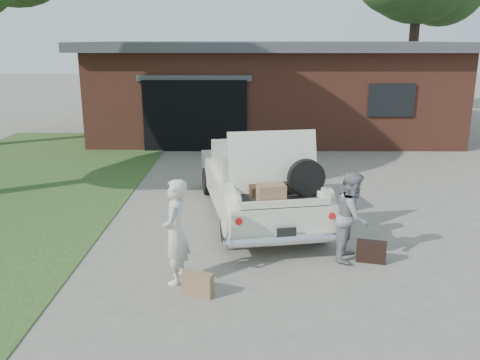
{
  "coord_description": "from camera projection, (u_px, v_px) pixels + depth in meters",
  "views": [
    {
      "loc": [
        0.12,
        -7.62,
        3.38
      ],
      "look_at": [
        0.0,
        0.6,
        1.1
      ],
      "focal_mm": 38.0,
      "sensor_mm": 36.0,
      "label": 1
    }
  ],
  "objects": [
    {
      "name": "suitcase_left",
      "position": [
        198.0,
        284.0,
        6.91
      ],
      "size": [
        0.45,
        0.29,
        0.33
      ],
      "primitive_type": "cube",
      "rotation": [
        0.0,
        0.0,
        -0.37
      ],
      "color": "olive",
      "rests_on": "ground"
    },
    {
      "name": "ground",
      "position": [
        239.0,
        255.0,
        8.24
      ],
      "size": [
        90.0,
        90.0,
        0.0
      ],
      "primitive_type": "plane",
      "color": "gray",
      "rests_on": "ground"
    },
    {
      "name": "suitcase_right",
      "position": [
        371.0,
        252.0,
        7.94
      ],
      "size": [
        0.47,
        0.25,
        0.35
      ],
      "primitive_type": "cube",
      "rotation": [
        0.0,
        0.0,
        -0.25
      ],
      "color": "black",
      "rests_on": "ground"
    },
    {
      "name": "woman_left",
      "position": [
        176.0,
        232.0,
        7.16
      ],
      "size": [
        0.43,
        0.59,
        1.53
      ],
      "primitive_type": "imported",
      "rotation": [
        0.0,
        0.0,
        -1.69
      ],
      "color": "beige",
      "rests_on": "ground"
    },
    {
      "name": "woman_right",
      "position": [
        352.0,
        216.0,
        7.94
      ],
      "size": [
        0.75,
        0.84,
        1.42
      ],
      "primitive_type": "imported",
      "rotation": [
        0.0,
        0.0,
        1.2
      ],
      "color": "gray",
      "rests_on": "ground"
    },
    {
      "name": "sedan",
      "position": [
        257.0,
        182.0,
        9.98
      ],
      "size": [
        2.62,
        4.9,
        1.9
      ],
      "rotation": [
        0.0,
        0.0,
        0.19
      ],
      "color": "beige",
      "rests_on": "ground"
    },
    {
      "name": "house",
      "position": [
        271.0,
        87.0,
        18.84
      ],
      "size": [
        12.8,
        7.8,
        3.3
      ],
      "color": "brown",
      "rests_on": "ground"
    }
  ]
}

